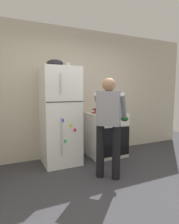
{
  "coord_description": "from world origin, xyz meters",
  "views": [
    {
      "loc": [
        -1.39,
        -1.9,
        1.41
      ],
      "look_at": [
        0.09,
        1.32,
        1.0
      ],
      "focal_mm": 30.09,
      "sensor_mm": 36.0,
      "label": 1
    }
  ],
  "objects_px": {
    "person_cook": "(109,119)",
    "mixing_bowl": "(55,63)",
    "pepper_mill": "(113,107)",
    "red_pot": "(101,111)",
    "coffee_mug": "(68,65)",
    "stove_range": "(106,134)",
    "refrigerator": "(60,116)"
  },
  "relations": [
    {
      "from": "red_pot",
      "to": "mixing_bowl",
      "type": "distance_m",
      "value": 1.31
    },
    {
      "from": "refrigerator",
      "to": "mixing_bowl",
      "type": "bearing_deg",
      "value": 179.78
    },
    {
      "from": "refrigerator",
      "to": "person_cook",
      "type": "bearing_deg",
      "value": -59.92
    },
    {
      "from": "person_cook",
      "to": "pepper_mill",
      "type": "relative_size",
      "value": 8.33
    },
    {
      "from": "mixing_bowl",
      "to": "stove_range",
      "type": "bearing_deg",
      "value": -0.54
    },
    {
      "from": "person_cook",
      "to": "stove_range",
      "type": "bearing_deg",
      "value": 62.54
    },
    {
      "from": "stove_range",
      "to": "coffee_mug",
      "type": "xyz_separation_m",
      "value": [
        -0.83,
        0.06,
        1.42
      ]
    },
    {
      "from": "red_pot",
      "to": "coffee_mug",
      "type": "distance_m",
      "value": 1.12
    },
    {
      "from": "person_cook",
      "to": "mixing_bowl",
      "type": "height_order",
      "value": "mixing_bowl"
    },
    {
      "from": "red_pot",
      "to": "pepper_mill",
      "type": "bearing_deg",
      "value": 28.52
    },
    {
      "from": "red_pot",
      "to": "person_cook",
      "type": "bearing_deg",
      "value": -109.81
    },
    {
      "from": "person_cook",
      "to": "pepper_mill",
      "type": "height_order",
      "value": "person_cook"
    },
    {
      "from": "coffee_mug",
      "to": "pepper_mill",
      "type": "distance_m",
      "value": 1.42
    },
    {
      "from": "person_cook",
      "to": "coffee_mug",
      "type": "bearing_deg",
      "value": 109.89
    },
    {
      "from": "stove_range",
      "to": "pepper_mill",
      "type": "bearing_deg",
      "value": 35.04
    },
    {
      "from": "pepper_mill",
      "to": "mixing_bowl",
      "type": "xyz_separation_m",
      "value": [
        -1.39,
        -0.2,
        0.88
      ]
    },
    {
      "from": "refrigerator",
      "to": "stove_range",
      "type": "bearing_deg",
      "value": -0.57
    },
    {
      "from": "stove_range",
      "to": "red_pot",
      "type": "height_order",
      "value": "red_pot"
    },
    {
      "from": "refrigerator",
      "to": "pepper_mill",
      "type": "height_order",
      "value": "refrigerator"
    },
    {
      "from": "red_pot",
      "to": "coffee_mug",
      "type": "xyz_separation_m",
      "value": [
        -0.67,
        0.1,
        0.9
      ]
    },
    {
      "from": "stove_range",
      "to": "coffee_mug",
      "type": "relative_size",
      "value": 8.32
    },
    {
      "from": "stove_range",
      "to": "red_pot",
      "type": "xyz_separation_m",
      "value": [
        -0.16,
        -0.04,
        0.53
      ]
    },
    {
      "from": "pepper_mill",
      "to": "red_pot",
      "type": "bearing_deg",
      "value": -151.48
    },
    {
      "from": "refrigerator",
      "to": "pepper_mill",
      "type": "bearing_deg",
      "value": 8.69
    },
    {
      "from": "refrigerator",
      "to": "person_cook",
      "type": "relative_size",
      "value": 1.15
    },
    {
      "from": "refrigerator",
      "to": "coffee_mug",
      "type": "relative_size",
      "value": 16.41
    },
    {
      "from": "person_cook",
      "to": "mixing_bowl",
      "type": "distance_m",
      "value": 1.46
    },
    {
      "from": "person_cook",
      "to": "pepper_mill",
      "type": "xyz_separation_m",
      "value": [
        0.77,
        1.12,
        0.07
      ]
    },
    {
      "from": "person_cook",
      "to": "mixing_bowl",
      "type": "xyz_separation_m",
      "value": [
        -0.61,
        0.92,
        0.95
      ]
    },
    {
      "from": "stove_range",
      "to": "coffee_mug",
      "type": "bearing_deg",
      "value": 175.83
    },
    {
      "from": "pepper_mill",
      "to": "mixing_bowl",
      "type": "relative_size",
      "value": 0.64
    },
    {
      "from": "stove_range",
      "to": "mixing_bowl",
      "type": "distance_m",
      "value": 1.81
    }
  ]
}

